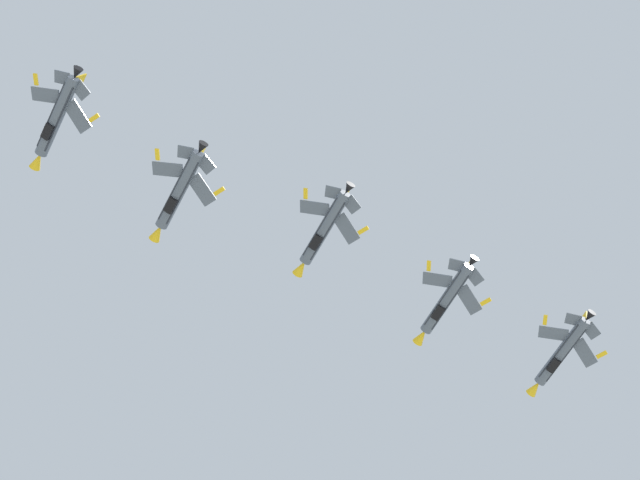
{
  "coord_description": "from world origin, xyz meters",
  "views": [
    {
      "loc": [
        5.0,
        -4.23,
        1.48
      ],
      "look_at": [
        38.27,
        57.37,
        133.07
      ],
      "focal_mm": 60.84,
      "sensor_mm": 36.0,
      "label": 1
    }
  ],
  "objects_px": {
    "fighter_jet_left_wing": "(179,192)",
    "fighter_jet_right_outer": "(561,353)",
    "fighter_jet_right_wing": "(324,229)",
    "fighter_jet_left_outer": "(446,300)",
    "fighter_jet_lead": "(56,118)"
  },
  "relations": [
    {
      "from": "fighter_jet_left_outer",
      "to": "fighter_jet_right_outer",
      "type": "relative_size",
      "value": 1.0
    },
    {
      "from": "fighter_jet_right_wing",
      "to": "fighter_jet_right_outer",
      "type": "bearing_deg",
      "value": 0.52
    },
    {
      "from": "fighter_jet_right_wing",
      "to": "fighter_jet_left_outer",
      "type": "relative_size",
      "value": 1.0
    },
    {
      "from": "fighter_jet_left_wing",
      "to": "fighter_jet_right_outer",
      "type": "relative_size",
      "value": 1.0
    },
    {
      "from": "fighter_jet_lead",
      "to": "fighter_jet_right_outer",
      "type": "relative_size",
      "value": 1.0
    },
    {
      "from": "fighter_jet_right_wing",
      "to": "fighter_jet_right_outer",
      "type": "relative_size",
      "value": 1.0
    },
    {
      "from": "fighter_jet_left_wing",
      "to": "fighter_jet_left_outer",
      "type": "height_order",
      "value": "fighter_jet_left_outer"
    },
    {
      "from": "fighter_jet_left_wing",
      "to": "fighter_jet_left_outer",
      "type": "distance_m",
      "value": 40.92
    },
    {
      "from": "fighter_jet_lead",
      "to": "fighter_jet_right_outer",
      "type": "bearing_deg",
      "value": -1.27
    },
    {
      "from": "fighter_jet_right_wing",
      "to": "fighter_jet_right_outer",
      "type": "height_order",
      "value": "fighter_jet_right_wing"
    },
    {
      "from": "fighter_jet_left_outer",
      "to": "fighter_jet_right_outer",
      "type": "height_order",
      "value": "fighter_jet_left_outer"
    },
    {
      "from": "fighter_jet_lead",
      "to": "fighter_jet_right_wing",
      "type": "bearing_deg",
      "value": -3.05
    },
    {
      "from": "fighter_jet_left_outer",
      "to": "fighter_jet_right_outer",
      "type": "distance_m",
      "value": 18.73
    },
    {
      "from": "fighter_jet_right_wing",
      "to": "fighter_jet_left_outer",
      "type": "distance_m",
      "value": 20.36
    },
    {
      "from": "fighter_jet_left_wing",
      "to": "fighter_jet_left_outer",
      "type": "bearing_deg",
      "value": -1.35
    }
  ]
}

